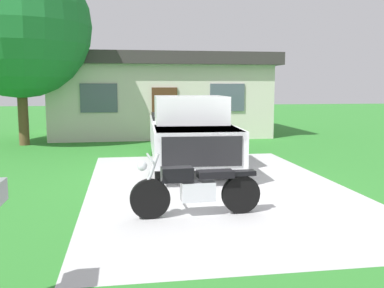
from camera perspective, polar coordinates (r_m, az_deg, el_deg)
ground_plane at (r=9.36m, az=3.31°, el=-5.73°), size 80.00×80.00×0.00m
driveway_pad at (r=9.36m, az=3.31°, el=-5.71°), size 5.46×8.66×0.01m
motorcycle at (r=7.25m, az=0.45°, el=-5.84°), size 2.21×0.70×1.09m
pickup_truck at (r=11.86m, az=-0.50°, el=1.79°), size 2.26×5.71×1.90m
shade_tree at (r=17.11m, az=-21.83°, el=14.18°), size 5.12×5.12×6.83m
neighbor_house at (r=19.60m, az=-4.34°, el=6.54°), size 9.60×5.60×3.50m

